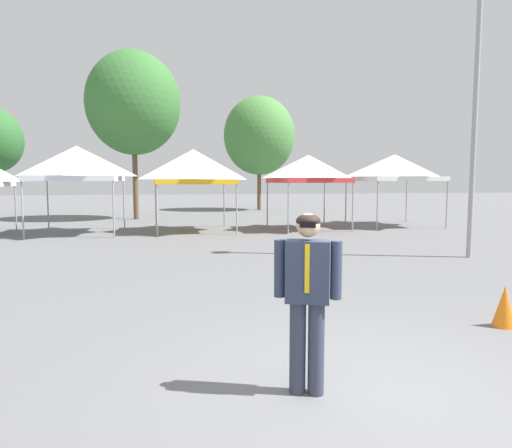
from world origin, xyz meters
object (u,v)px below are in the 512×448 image
object	(u,v)px
person_foreground	(307,290)
tree_behind_tents_center	(259,136)
canopy_tent_left_of_center	(394,168)
tree_behind_tents_right	(133,103)
canopy_tent_right_of_center	(308,169)
traffic_cone_lot_center	(504,306)
canopy_tent_center	(193,167)
light_pole_opposite_side	(477,66)
canopy_tent_far_left	(77,164)

from	to	relation	value
person_foreground	tree_behind_tents_center	size ratio (longest dim) A/B	0.22
canopy_tent_left_of_center	person_foreground	world-z (taller)	canopy_tent_left_of_center
tree_behind_tents_right	canopy_tent_right_of_center	bearing A→B (deg)	-42.50
canopy_tent_left_of_center	tree_behind_tents_right	world-z (taller)	tree_behind_tents_right
tree_behind_tents_right	traffic_cone_lot_center	distance (m)	22.01
canopy_tent_center	tree_behind_tents_right	bearing A→B (deg)	112.31
light_pole_opposite_side	tree_behind_tents_right	size ratio (longest dim) A/B	1.00
tree_behind_tents_center	canopy_tent_far_left	bearing A→B (deg)	-127.27
canopy_tent_far_left	light_pole_opposite_side	distance (m)	14.30
canopy_tent_far_left	canopy_tent_right_of_center	world-z (taller)	canopy_tent_far_left
canopy_tent_center	canopy_tent_right_of_center	size ratio (longest dim) A/B	1.06
canopy_tent_center	traffic_cone_lot_center	world-z (taller)	canopy_tent_center
canopy_tent_left_of_center	tree_behind_tents_center	xyz separation A→B (m)	(-3.77, 12.80, 2.66)
person_foreground	canopy_tent_center	bearing A→B (deg)	90.68
canopy_tent_center	tree_behind_tents_center	world-z (taller)	tree_behind_tents_center
person_foreground	tree_behind_tents_right	size ratio (longest dim) A/B	0.20
canopy_tent_far_left	canopy_tent_center	xyz separation A→B (m)	(4.57, 0.02, -0.10)
tree_behind_tents_center	canopy_tent_center	bearing A→B (deg)	-112.73
canopy_tent_far_left	canopy_tent_center	bearing A→B (deg)	0.30
tree_behind_tents_center	traffic_cone_lot_center	xyz separation A→B (m)	(-1.98, -26.75, -5.07)
canopy_tent_center	canopy_tent_right_of_center	xyz separation A→B (m)	(4.90, -0.28, -0.07)
canopy_tent_far_left	canopy_tent_center	world-z (taller)	canopy_tent_far_left
canopy_tent_right_of_center	traffic_cone_lot_center	size ratio (longest dim) A/B	5.35
light_pole_opposite_side	traffic_cone_lot_center	bearing A→B (deg)	-122.53
light_pole_opposite_side	tree_behind_tents_center	bearing A→B (deg)	93.87
person_foreground	light_pole_opposite_side	size ratio (longest dim) A/B	0.20
tree_behind_tents_center	traffic_cone_lot_center	distance (m)	27.30
tree_behind_tents_right	canopy_tent_far_left	bearing A→B (deg)	-104.86
tree_behind_tents_right	light_pole_opposite_side	bearing A→B (deg)	-56.58
canopy_tent_center	person_foreground	xyz separation A→B (m)	(0.18, -14.85, -1.65)
traffic_cone_lot_center	person_foreground	bearing A→B (deg)	-157.77
canopy_tent_far_left	person_foreground	distance (m)	15.66
canopy_tent_center	tree_behind_tents_right	distance (m)	8.14
tree_behind_tents_center	traffic_cone_lot_center	world-z (taller)	tree_behind_tents_center
light_pole_opposite_side	person_foreground	bearing A→B (deg)	-135.29
canopy_tent_left_of_center	traffic_cone_lot_center	size ratio (longest dim) A/B	5.90
canopy_tent_center	canopy_tent_left_of_center	bearing A→B (deg)	3.01
canopy_tent_left_of_center	person_foreground	bearing A→B (deg)	-120.86
tree_behind_tents_right	person_foreground	bearing A→B (deg)	-82.23
person_foreground	tree_behind_tents_right	distance (m)	22.42
canopy_tent_center	tree_behind_tents_center	size ratio (longest dim) A/B	0.42
canopy_tent_right_of_center	person_foreground	distance (m)	15.40
canopy_tent_left_of_center	tree_behind_tents_center	world-z (taller)	tree_behind_tents_center
canopy_tent_right_of_center	person_foreground	bearing A→B (deg)	-107.96
canopy_tent_far_left	traffic_cone_lot_center	distance (m)	15.91
person_foreground	tree_behind_tents_right	world-z (taller)	tree_behind_tents_right
tree_behind_tents_right	canopy_tent_left_of_center	bearing A→B (deg)	-27.32
canopy_tent_center	tree_behind_tents_right	size ratio (longest dim) A/B	0.38
light_pole_opposite_side	tree_behind_tents_center	xyz separation A→B (m)	(-1.45, 21.37, 0.25)
person_foreground	light_pole_opposite_side	distance (m)	10.46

